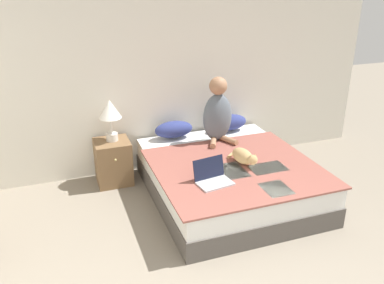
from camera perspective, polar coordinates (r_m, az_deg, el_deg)
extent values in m
cube|color=beige|center=(5.09, -5.49, 9.76)|extent=(6.02, 0.05, 2.55)
cube|color=#4C4742|center=(4.75, 5.02, -6.29)|extent=(1.70, 1.99, 0.23)
cube|color=silver|center=(4.65, 5.11, -3.89)|extent=(1.67, 1.96, 0.22)
cube|color=brown|center=(4.43, 6.23, -3.60)|extent=(1.75, 1.59, 0.02)
cube|color=silver|center=(4.07, 11.73, -6.47)|extent=(0.26, 0.30, 0.01)
cube|color=silver|center=(4.46, 10.57, -3.63)|extent=(0.40, 0.26, 0.01)
cube|color=silver|center=(4.33, 5.21, -4.13)|extent=(0.35, 0.38, 0.01)
ellipsoid|color=navy|center=(5.15, -2.57, 1.78)|extent=(0.49, 0.24, 0.21)
ellipsoid|color=navy|center=(5.41, 5.19, 2.76)|extent=(0.49, 0.24, 0.21)
ellipsoid|color=slate|center=(5.00, 3.59, 3.47)|extent=(0.37, 0.20, 0.60)
sphere|color=#9E7051|center=(4.88, 3.70, 7.88)|extent=(0.22, 0.22, 0.22)
cylinder|color=#9E7051|center=(4.94, 3.01, -0.02)|extent=(0.17, 0.26, 0.07)
cylinder|color=#9E7051|center=(5.02, 5.16, 0.28)|extent=(0.17, 0.26, 0.07)
ellipsoid|color=tan|center=(4.49, 7.11, -1.96)|extent=(0.22, 0.34, 0.16)
sphere|color=tan|center=(4.36, 8.50, -2.50)|extent=(0.11, 0.11, 0.11)
cone|color=tan|center=(4.36, 8.84, -1.93)|extent=(0.05, 0.05, 0.05)
cone|color=tan|center=(4.33, 8.22, -2.10)|extent=(0.05, 0.05, 0.05)
cylinder|color=tan|center=(4.67, 5.56, -1.76)|extent=(0.15, 0.14, 0.04)
cube|color=#B7B7BC|center=(4.06, 3.27, -5.84)|extent=(0.37, 0.27, 0.02)
cube|color=black|center=(4.10, 2.35, -3.66)|extent=(0.35, 0.11, 0.21)
cube|color=brown|center=(5.05, -10.99, -2.74)|extent=(0.42, 0.40, 0.55)
sphere|color=tan|center=(4.81, -10.68, -2.49)|extent=(0.03, 0.03, 0.03)
cylinder|color=beige|center=(4.95, -11.16, 0.72)|extent=(0.14, 0.14, 0.09)
cylinder|color=beige|center=(4.90, -11.29, 2.27)|extent=(0.02, 0.02, 0.20)
cone|color=white|center=(4.83, -11.47, 4.57)|extent=(0.26, 0.26, 0.22)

